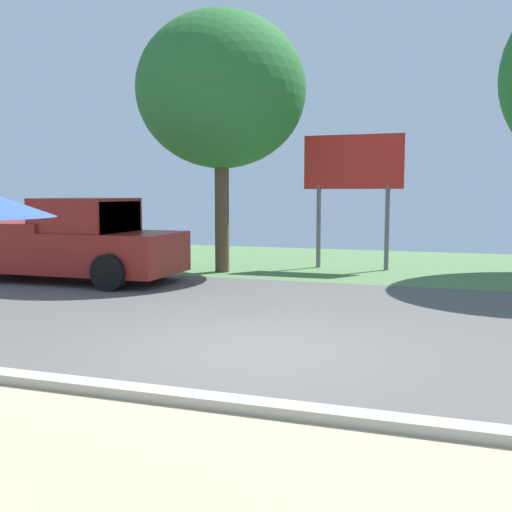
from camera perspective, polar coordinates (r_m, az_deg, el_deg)
The scene contains 4 objects.
ground_plane at distance 10.47m, azimuth 4.90°, elevation -5.25°, with size 40.00×22.00×0.20m.
pickup_truck at distance 14.29m, azimuth -17.37°, elevation 1.23°, with size 5.20×2.28×1.88m.
roadside_billboard at distance 15.93m, azimuth 9.24°, elevation 7.94°, with size 2.60×0.12×3.50m.
tree_center_back at distance 15.33m, azimuth -3.33°, elevation 15.40°, with size 4.19×4.19×6.42m.
Camera 1 is at (2.41, -7.03, 1.99)m, focal length 42.00 mm.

